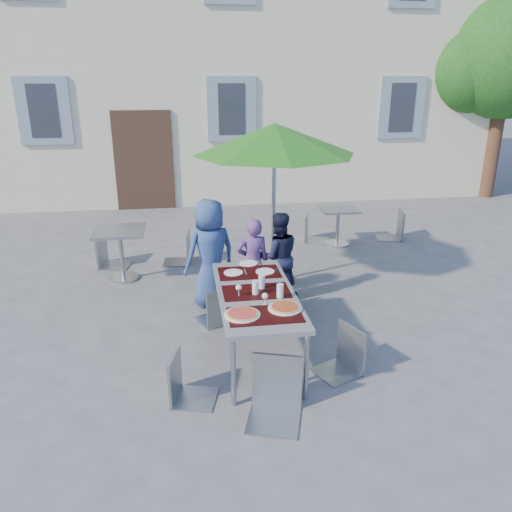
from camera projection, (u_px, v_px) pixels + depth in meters
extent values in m
plane|color=#4D4D50|center=(314.00, 388.00, 4.91)|extent=(90.00, 90.00, 0.00)
cube|color=beige|center=(217.00, 54.00, 14.42)|extent=(13.00, 8.00, 7.00)
cube|color=#39261B|center=(144.00, 161.00, 11.20)|extent=(1.30, 0.06, 2.20)
cube|color=gray|center=(44.00, 111.00, 10.55)|extent=(1.10, 0.06, 1.40)
cube|color=#262B33|center=(44.00, 111.00, 10.53)|extent=(0.60, 0.04, 1.10)
cube|color=gray|center=(232.00, 109.00, 11.11)|extent=(1.10, 0.06, 1.40)
cube|color=#262B33|center=(232.00, 109.00, 11.09)|extent=(0.60, 0.04, 1.10)
cube|color=gray|center=(402.00, 108.00, 11.67)|extent=(1.10, 0.06, 1.40)
cube|color=#262B33|center=(402.00, 108.00, 11.65)|extent=(0.60, 0.04, 1.10)
cylinder|color=#4B2F20|center=(494.00, 140.00, 12.32)|extent=(0.36, 0.36, 2.80)
sphere|color=#124412|center=(507.00, 58.00, 11.67)|extent=(2.80, 2.80, 2.80)
sphere|color=#124412|center=(466.00, 71.00, 11.94)|extent=(2.00, 2.00, 2.00)
sphere|color=#124412|center=(503.00, 37.00, 12.09)|extent=(1.80, 1.80, 1.80)
cube|color=#4D4E53|center=(256.00, 294.00, 5.26)|extent=(0.80, 1.85, 0.05)
cylinder|color=gray|center=(233.00, 373.00, 4.54)|extent=(0.05, 0.05, 0.70)
cylinder|color=gray|center=(306.00, 366.00, 4.63)|extent=(0.05, 0.05, 0.70)
cylinder|color=gray|center=(219.00, 295.00, 6.15)|extent=(0.05, 0.05, 0.70)
cylinder|color=gray|center=(273.00, 292.00, 6.24)|extent=(0.05, 0.05, 0.70)
cube|color=black|center=(265.00, 315.00, 4.74)|extent=(0.70, 0.42, 0.01)
cube|color=black|center=(256.00, 292.00, 5.25)|extent=(0.70, 0.42, 0.01)
cube|color=black|center=(249.00, 273.00, 5.77)|extent=(0.70, 0.42, 0.01)
cylinder|color=white|center=(242.00, 315.00, 4.73)|extent=(0.35, 0.35, 0.01)
cylinder|color=tan|center=(242.00, 314.00, 4.72)|extent=(0.31, 0.31, 0.01)
cylinder|color=#9D170F|center=(242.00, 313.00, 4.72)|extent=(0.27, 0.27, 0.01)
cylinder|color=white|center=(285.00, 308.00, 4.86)|extent=(0.33, 0.33, 0.01)
cylinder|color=tan|center=(285.00, 307.00, 4.85)|extent=(0.29, 0.29, 0.01)
cylinder|color=maroon|center=(285.00, 306.00, 4.85)|extent=(0.26, 0.26, 0.01)
cylinder|color=silver|center=(255.00, 288.00, 5.17)|extent=(0.07, 0.07, 0.15)
cylinder|color=silver|center=(262.00, 282.00, 5.31)|extent=(0.07, 0.07, 0.15)
cylinder|color=silver|center=(280.00, 291.00, 5.09)|extent=(0.07, 0.07, 0.15)
cylinder|color=silver|center=(239.00, 296.00, 5.14)|extent=(0.06, 0.06, 0.00)
cylinder|color=silver|center=(239.00, 293.00, 5.13)|extent=(0.01, 0.01, 0.08)
sphere|color=silver|center=(239.00, 288.00, 5.11)|extent=(0.06, 0.06, 0.06)
cylinder|color=silver|center=(265.00, 305.00, 4.95)|extent=(0.06, 0.06, 0.00)
cylinder|color=silver|center=(265.00, 302.00, 4.93)|extent=(0.01, 0.01, 0.08)
sphere|color=silver|center=(265.00, 296.00, 4.91)|extent=(0.06, 0.06, 0.06)
cylinder|color=white|center=(233.00, 273.00, 5.74)|extent=(0.22, 0.22, 0.01)
cube|color=#B7B9BF|center=(245.00, 272.00, 5.76)|extent=(0.02, 0.18, 0.00)
cylinder|color=white|center=(265.00, 271.00, 5.77)|extent=(0.22, 0.22, 0.01)
cube|color=#B7B9BF|center=(277.00, 271.00, 5.80)|extent=(0.02, 0.18, 0.00)
cylinder|color=white|center=(248.00, 263.00, 6.03)|extent=(0.22, 0.22, 0.01)
cube|color=#B7B9BF|center=(260.00, 263.00, 6.05)|extent=(0.02, 0.18, 0.00)
imported|color=navy|center=(210.00, 253.00, 6.49)|extent=(0.83, 0.70, 1.44)
imported|color=#613C7B|center=(253.00, 262.00, 6.53)|extent=(0.44, 0.30, 1.19)
imported|color=#171A33|center=(278.00, 257.00, 6.69)|extent=(0.61, 0.37, 1.22)
cube|color=gray|center=(214.00, 289.00, 6.13)|extent=(0.53, 0.53, 0.03)
cube|color=gray|center=(221.00, 275.00, 5.89)|extent=(0.38, 0.19, 0.48)
cylinder|color=gray|center=(220.00, 297.00, 6.43)|extent=(0.02, 0.02, 0.42)
cylinder|color=gray|center=(196.00, 303.00, 6.25)|extent=(0.02, 0.02, 0.42)
cylinder|color=gray|center=(233.00, 307.00, 6.15)|extent=(0.02, 0.02, 0.42)
cylinder|color=gray|center=(208.00, 313.00, 5.98)|extent=(0.02, 0.02, 0.42)
cube|color=gray|center=(248.00, 272.00, 6.48)|extent=(0.60, 0.60, 0.03)
cube|color=gray|center=(257.00, 257.00, 6.20)|extent=(0.45, 0.20, 0.56)
cylinder|color=gray|center=(254.00, 282.00, 6.82)|extent=(0.02, 0.02, 0.49)
cylinder|color=gray|center=(228.00, 287.00, 6.64)|extent=(0.02, 0.02, 0.49)
cylinder|color=gray|center=(269.00, 292.00, 6.49)|extent=(0.02, 0.02, 0.49)
cylinder|color=gray|center=(242.00, 298.00, 6.31)|extent=(0.02, 0.02, 0.49)
cube|color=gray|center=(277.00, 283.00, 6.25)|extent=(0.48, 0.48, 0.03)
cube|color=gray|center=(278.00, 270.00, 5.98)|extent=(0.42, 0.10, 0.50)
cylinder|color=gray|center=(290.00, 294.00, 6.49)|extent=(0.02, 0.02, 0.44)
cylinder|color=gray|center=(263.00, 294.00, 6.50)|extent=(0.02, 0.02, 0.44)
cylinder|color=gray|center=(292.00, 306.00, 6.16)|extent=(0.02, 0.02, 0.44)
cylinder|color=gray|center=(263.00, 306.00, 6.16)|extent=(0.02, 0.02, 0.44)
cube|color=#8F949A|center=(194.00, 361.00, 4.60)|extent=(0.48, 0.48, 0.03)
cube|color=#8F949A|center=(172.00, 338.00, 4.54)|extent=(0.13, 0.38, 0.46)
cylinder|color=#8F949A|center=(209.00, 393.00, 4.50)|extent=(0.02, 0.02, 0.41)
cylinder|color=#8F949A|center=(215.00, 372.00, 4.81)|extent=(0.02, 0.02, 0.41)
cylinder|color=#8F949A|center=(172.00, 390.00, 4.53)|extent=(0.02, 0.02, 0.41)
cylinder|color=#8F949A|center=(182.00, 370.00, 4.84)|extent=(0.02, 0.02, 0.41)
cube|color=gray|center=(338.00, 336.00, 5.01)|extent=(0.53, 0.53, 0.03)
cube|color=gray|center=(354.00, 310.00, 5.03)|extent=(0.18, 0.38, 0.48)
cylinder|color=gray|center=(313.00, 352.00, 5.14)|extent=(0.02, 0.02, 0.42)
cylinder|color=gray|center=(335.00, 368.00, 4.87)|extent=(0.02, 0.02, 0.42)
cylinder|color=gray|center=(339.00, 343.00, 5.31)|extent=(0.02, 0.02, 0.42)
cylinder|color=gray|center=(361.00, 358.00, 5.04)|extent=(0.02, 0.02, 0.42)
cube|color=#92989D|center=(274.00, 373.00, 4.27)|extent=(0.58, 0.58, 0.03)
cube|color=#92989D|center=(278.00, 333.00, 4.38)|extent=(0.45, 0.17, 0.55)
cylinder|color=#92989D|center=(248.00, 410.00, 4.21)|extent=(0.02, 0.02, 0.48)
cylinder|color=#92989D|center=(294.00, 414.00, 4.15)|extent=(0.02, 0.02, 0.48)
cylinder|color=#92989D|center=(255.00, 383.00, 4.57)|extent=(0.02, 0.02, 0.48)
cylinder|color=#92989D|center=(298.00, 387.00, 4.51)|extent=(0.02, 0.02, 0.48)
cylinder|color=#B7B9BF|center=(273.00, 278.00, 7.45)|extent=(0.50, 0.50, 0.09)
cylinder|color=gray|center=(274.00, 212.00, 7.10)|extent=(0.06, 0.06, 2.14)
cone|color=#226B17|center=(274.00, 139.00, 6.75)|extent=(2.27, 2.27, 0.42)
cylinder|color=#B7B9BF|center=(124.00, 278.00, 7.55)|extent=(0.44, 0.44, 0.04)
cylinder|color=gray|center=(122.00, 256.00, 7.43)|extent=(0.06, 0.06, 0.72)
cube|color=gray|center=(119.00, 231.00, 7.30)|extent=(0.72, 0.72, 0.04)
cube|color=gray|center=(113.00, 237.00, 7.92)|extent=(0.53, 0.53, 0.03)
cube|color=gray|center=(98.00, 221.00, 7.84)|extent=(0.12, 0.45, 0.54)
cylinder|color=gray|center=(123.00, 256.00, 7.81)|extent=(0.02, 0.02, 0.47)
cylinder|color=gray|center=(130.00, 248.00, 8.17)|extent=(0.02, 0.02, 0.47)
cylinder|color=gray|center=(99.00, 256.00, 7.83)|extent=(0.02, 0.02, 0.47)
cylinder|color=gray|center=(107.00, 248.00, 8.19)|extent=(0.02, 0.02, 0.47)
cube|color=gray|center=(175.00, 236.00, 8.07)|extent=(0.47, 0.47, 0.03)
cube|color=gray|center=(187.00, 220.00, 7.99)|extent=(0.07, 0.43, 0.51)
cylinder|color=gray|center=(166.00, 246.00, 8.31)|extent=(0.02, 0.02, 0.45)
cylinder|color=gray|center=(164.00, 253.00, 7.96)|extent=(0.02, 0.02, 0.45)
cylinder|color=gray|center=(188.00, 246.00, 8.33)|extent=(0.02, 0.02, 0.45)
cylinder|color=gray|center=(187.00, 253.00, 7.98)|extent=(0.02, 0.02, 0.45)
cylinder|color=#B7B9BF|center=(337.00, 244.00, 9.08)|extent=(0.44, 0.44, 0.04)
cylinder|color=gray|center=(338.00, 228.00, 8.97)|extent=(0.06, 0.06, 0.64)
cube|color=gray|center=(339.00, 209.00, 8.85)|extent=(0.64, 0.64, 0.04)
cube|color=gray|center=(318.00, 217.00, 9.15)|extent=(0.54, 0.54, 0.03)
cube|color=gray|center=(307.00, 203.00, 9.10)|extent=(0.17, 0.41, 0.51)
cylinder|color=gray|center=(327.00, 233.00, 9.03)|extent=(0.02, 0.02, 0.45)
cylinder|color=gray|center=(328.00, 227.00, 9.36)|extent=(0.02, 0.02, 0.45)
cylinder|color=gray|center=(307.00, 232.00, 9.09)|extent=(0.02, 0.02, 0.45)
cylinder|color=gray|center=(308.00, 226.00, 9.43)|extent=(0.02, 0.02, 0.45)
cube|color=gray|center=(390.00, 214.00, 9.28)|extent=(0.53, 0.53, 0.03)
cube|color=gray|center=(403.00, 200.00, 9.18)|extent=(0.12, 0.45, 0.54)
cylinder|color=gray|center=(377.00, 223.00, 9.55)|extent=(0.02, 0.02, 0.47)
cylinder|color=gray|center=(380.00, 229.00, 9.19)|extent=(0.02, 0.02, 0.47)
cylinder|color=gray|center=(397.00, 224.00, 9.53)|extent=(0.02, 0.02, 0.47)
cylinder|color=gray|center=(402.00, 230.00, 9.17)|extent=(0.02, 0.02, 0.47)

